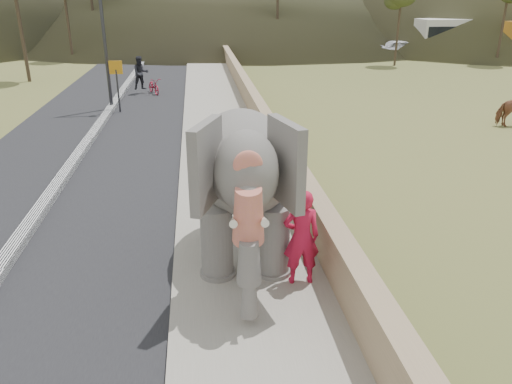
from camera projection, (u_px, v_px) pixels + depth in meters
ground at (248, 274)px, 10.16m from camera, size 160.00×160.00×0.00m
road at (89, 143)px, 18.81m from camera, size 7.00×120.00×0.03m
median at (88, 141)px, 18.78m from camera, size 0.35×120.00×0.22m
walkway at (221, 137)px, 19.34m from camera, size 3.00×120.00×0.15m
parapet at (263, 124)px, 19.34m from camera, size 0.30×120.00×1.10m
lamppost at (107, 2)px, 22.51m from camera, size 1.76×0.36×8.00m
signboard at (117, 78)px, 23.00m from camera, size 0.60×0.08×2.40m
distant_car at (402, 48)px, 43.56m from camera, size 4.26×1.78×1.44m
bus_white at (477, 37)px, 44.44m from camera, size 11.06×2.78×3.10m
elephant_and_man at (244, 181)px, 10.20m from camera, size 2.53×4.52×3.19m
motorcyclist at (146, 79)px, 27.59m from camera, size 1.75×1.76×2.06m
trees at (209, 13)px, 34.65m from camera, size 47.43×42.34×9.05m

